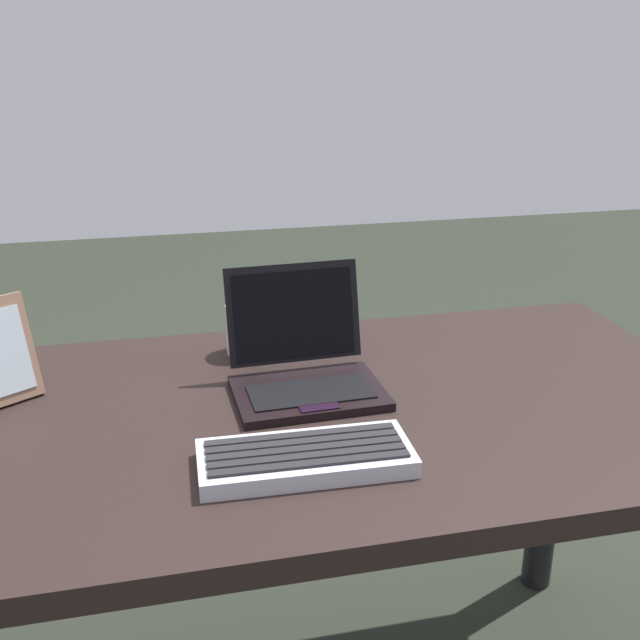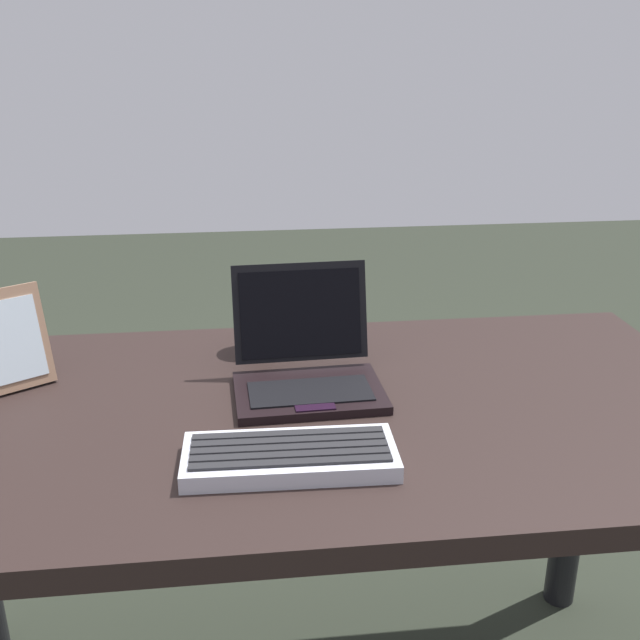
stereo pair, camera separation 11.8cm
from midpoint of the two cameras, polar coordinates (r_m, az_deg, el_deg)
The scene contains 5 objects.
desk at distance 1.26m, azimuth 0.77°, elevation -11.00°, with size 1.44×0.72×0.71m.
laptop_front at distance 1.25m, azimuth 1.65°, elevation -3.63°, with size 0.25×0.22×0.20m.
external_keyboard at distance 1.05m, azimuth 0.94°, elevation -10.45°, with size 0.30×0.13×0.03m.
photo_frame at distance 1.32m, azimuth -20.24°, elevation -1.51°, with size 0.13×0.11×0.17m.
coffee_mug at distance 1.40m, azimuth -2.25°, elevation -0.50°, with size 0.12×0.08×0.10m.
Camera 2 is at (-0.08, -1.07, 1.27)m, focal length 41.88 mm.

